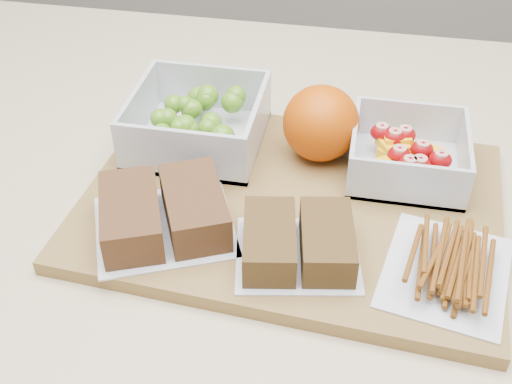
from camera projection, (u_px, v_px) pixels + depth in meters
cutting_board at (291, 204)px, 0.66m from camera, size 0.44×0.33×0.02m
grape_container at (199, 122)px, 0.72m from camera, size 0.14×0.14×0.06m
fruit_container at (407, 156)px, 0.68m from camera, size 0.12×0.12×0.05m
orange at (321, 123)px, 0.69m from camera, size 0.08×0.08×0.08m
sandwich_bag_left at (163, 212)px, 0.61m from camera, size 0.17×0.16×0.04m
sandwich_bag_center at (298, 242)px, 0.58m from camera, size 0.13×0.12×0.04m
pretzel_bag at (448, 262)px, 0.57m from camera, size 0.13×0.15×0.03m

